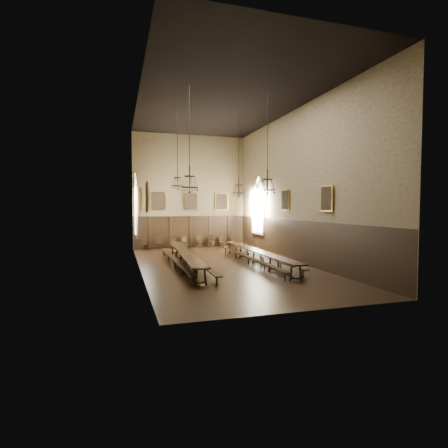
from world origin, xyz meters
name	(u,v)px	position (x,y,z in m)	size (l,w,h in m)	color
floor	(222,265)	(0.00, 0.00, -0.01)	(9.00, 18.00, 0.02)	black
ceiling	(222,102)	(0.00, 0.00, 9.01)	(9.00, 18.00, 0.02)	black
wall_back	(190,191)	(0.00, 9.01, 4.50)	(9.00, 0.02, 9.00)	#887754
wall_front	(305,168)	(0.00, -9.01, 4.50)	(9.00, 0.02, 9.00)	#887754
wall_left	(139,183)	(-4.51, 0.00, 4.50)	(0.02, 18.00, 9.00)	#887754
wall_right	(295,186)	(4.51, 0.00, 4.50)	(0.02, 18.00, 9.00)	#887754
wainscot_panelling	(222,243)	(0.00, 0.00, 1.25)	(9.00, 18.00, 2.50)	black
table_left	(185,259)	(-2.07, 0.25, 0.42)	(1.37, 10.73, 0.83)	black
table_right	(257,257)	(2.01, -0.25, 0.40)	(0.88, 10.34, 0.81)	black
bench_left_outer	(175,262)	(-2.63, 0.25, 0.29)	(0.34, 10.09, 0.45)	black
bench_left_inner	(196,261)	(-1.49, 0.12, 0.31)	(0.71, 10.73, 0.48)	black
bench_right_inner	(249,259)	(1.52, -0.16, 0.29)	(0.43, 10.10, 0.45)	black
bench_right_outer	(263,259)	(2.46, -0.06, 0.27)	(0.61, 9.36, 0.42)	black
chair_0	(146,246)	(-3.59, 8.49, 0.27)	(0.43, 0.43, 0.91)	black
chair_1	(159,245)	(-2.55, 8.55, 0.29)	(0.44, 0.44, 0.95)	black
chair_2	(173,245)	(-1.45, 8.57, 0.29)	(0.52, 0.52, 0.95)	black
chair_3	(185,245)	(-0.57, 8.51, 0.28)	(0.47, 0.47, 0.92)	black
chair_4	(199,244)	(0.61, 8.51, 0.29)	(0.46, 0.46, 0.97)	black
chair_5	(211,243)	(1.57, 8.53, 0.31)	(0.57, 0.57, 1.02)	black
chair_6	(221,244)	(2.47, 8.50, 0.27)	(0.49, 0.49, 0.91)	black
chair_7	(233,243)	(3.46, 8.55, 0.27)	(0.41, 0.41, 0.90)	black
chandelier_back_left	(178,180)	(-2.01, 2.85, 4.91)	(0.78, 0.78, 4.56)	black
chandelier_back_right	(239,187)	(1.73, 2.17, 4.52)	(0.78, 0.78, 4.99)	black
chandelier_front_left	(190,180)	(-2.27, -2.21, 4.56)	(0.82, 0.82, 4.93)	black
chandelier_front_right	(267,183)	(1.70, -2.30, 4.47)	(0.84, 0.84, 5.01)	black
portrait_back_0	(158,201)	(-2.60, 8.88, 3.70)	(1.10, 0.12, 1.40)	#AD7E29
portrait_back_1	(191,201)	(0.00, 8.88, 3.70)	(1.10, 0.12, 1.40)	#AD7E29
portrait_back_2	(222,202)	(2.60, 8.88, 3.70)	(1.10, 0.12, 1.40)	#AD7E29
portrait_left_0	(140,199)	(-4.38, 1.00, 3.70)	(0.12, 1.00, 1.30)	#AD7E29
portrait_left_1	(147,197)	(-4.38, -3.50, 3.70)	(0.12, 1.00, 1.30)	#AD7E29
portrait_right_0	(285,200)	(4.38, 1.00, 3.70)	(0.12, 1.00, 1.30)	#AD7E29
portrait_right_1	(327,198)	(4.38, -3.50, 3.70)	(0.12, 1.00, 1.30)	#AD7E29
window_right	(258,205)	(4.43, 5.50, 3.40)	(0.20, 2.20, 4.60)	white
window_left	(136,205)	(-4.43, 5.50, 3.40)	(0.20, 2.20, 4.60)	white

